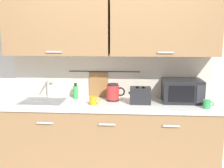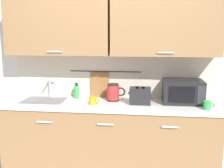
% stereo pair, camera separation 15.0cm
% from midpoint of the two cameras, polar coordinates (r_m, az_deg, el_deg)
% --- Properties ---
extents(counter_unit, '(2.53, 0.64, 0.90)m').
position_cam_midpoint_polar(counter_unit, '(3.36, -2.04, -11.28)').
color(counter_unit, '#997047').
rests_on(counter_unit, ground).
extents(back_wall_assembly, '(3.70, 0.41, 2.50)m').
position_cam_midpoint_polar(back_wall_assembly, '(3.35, -1.56, 7.45)').
color(back_wall_assembly, silver).
rests_on(back_wall_assembly, ground).
extents(sink_faucet, '(0.09, 0.17, 0.22)m').
position_cam_midpoint_polar(sink_faucet, '(3.57, -14.56, -0.43)').
color(sink_faucet, '#B2B5BA').
rests_on(sink_faucet, counter_unit).
extents(microwave, '(0.46, 0.35, 0.27)m').
position_cam_midpoint_polar(microwave, '(3.32, 13.24, -1.39)').
color(microwave, black).
rests_on(microwave, counter_unit).
extents(electric_kettle, '(0.23, 0.16, 0.21)m').
position_cam_midpoint_polar(electric_kettle, '(3.29, -1.04, -1.78)').
color(electric_kettle, black).
rests_on(electric_kettle, counter_unit).
extents(dish_soap_bottle, '(0.06, 0.06, 0.20)m').
position_cam_midpoint_polar(dish_soap_bottle, '(3.44, -8.87, -1.63)').
color(dish_soap_bottle, green).
rests_on(dish_soap_bottle, counter_unit).
extents(mug_near_sink, '(0.12, 0.08, 0.09)m').
position_cam_midpoint_polar(mug_near_sink, '(3.13, -5.33, -3.49)').
color(mug_near_sink, orange).
rests_on(mug_near_sink, counter_unit).
extents(toaster, '(0.26, 0.17, 0.19)m').
position_cam_midpoint_polar(toaster, '(3.17, 4.59, -2.40)').
color(toaster, '#232326').
rests_on(toaster, counter_unit).
extents(mug_by_kettle, '(0.12, 0.08, 0.09)m').
position_cam_midpoint_polar(mug_by_kettle, '(3.13, 18.01, -4.02)').
color(mug_by_kettle, green).
rests_on(mug_by_kettle, counter_unit).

